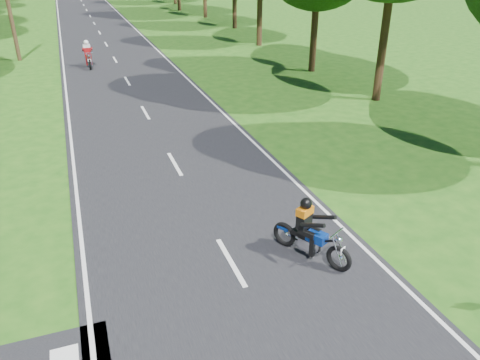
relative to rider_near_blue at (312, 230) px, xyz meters
name	(u,v)px	position (x,y,z in m)	size (l,w,h in m)	color
ground	(263,318)	(-1.86, -1.54, -0.79)	(160.00, 160.00, 0.00)	#1D4E11
main_road	(90,16)	(-1.86, 48.46, -0.78)	(7.00, 140.00, 0.02)	black
road_markings	(90,18)	(-1.99, 46.59, -0.77)	(7.40, 140.00, 0.01)	silver
rider_near_blue	(312,230)	(0.00, 0.00, 0.00)	(0.62, 1.86, 1.55)	navy
rider_far_red	(88,54)	(-3.61, 22.77, 0.04)	(0.65, 1.95, 1.63)	maroon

